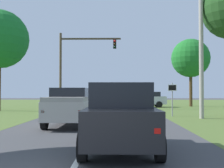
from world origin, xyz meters
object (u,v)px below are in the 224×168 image
pickup_truck_lead (71,106)px  traffic_light (76,59)px  utility_pole_right (201,47)px  keep_moving_sign (172,95)px  crossing_suv_far (146,99)px  oak_tree_right (191,58)px  red_suv_near (121,115)px

pickup_truck_lead → traffic_light: size_ratio=0.66×
traffic_light → utility_pole_right: bearing=-48.5°
pickup_truck_lead → traffic_light: traffic_light is taller
keep_moving_sign → utility_pole_right: size_ratio=0.25×
crossing_suv_far → pickup_truck_lead: bearing=-107.1°
traffic_light → oak_tree_right: oak_tree_right is taller
keep_moving_sign → oak_tree_right: oak_tree_right is taller
traffic_light → crossing_suv_far: 8.99m
keep_moving_sign → crossing_suv_far: bearing=92.9°
pickup_truck_lead → keep_moving_sign: size_ratio=2.17×
pickup_truck_lead → traffic_light: (-1.86, 14.97, 4.00)m
keep_moving_sign → traffic_light: bearing=131.1°
keep_moving_sign → crossing_suv_far: 12.28m
red_suv_near → oak_tree_right: 27.49m
red_suv_near → utility_pole_right: (5.29, 10.25, 3.57)m
red_suv_near → traffic_light: bearing=101.5°
oak_tree_right → crossing_suv_far: 7.31m
red_suv_near → utility_pole_right: bearing=62.7°
crossing_suv_far → utility_pole_right: (2.17, -13.89, 3.69)m
traffic_light → utility_pole_right: size_ratio=0.84×
pickup_truck_lead → utility_pole_right: 9.47m
oak_tree_right → utility_pole_right: bearing=-101.6°
red_suv_near → keep_moving_sign: (3.73, 11.89, 0.48)m
utility_pole_right → crossing_suv_far: bearing=98.9°
pickup_truck_lead → oak_tree_right: size_ratio=0.65×
traffic_light → oak_tree_right: bearing=20.1°
crossing_suv_far → red_suv_near: bearing=-97.4°
pickup_truck_lead → keep_moving_sign: 8.47m
crossing_suv_far → oak_tree_right: bearing=16.7°
keep_moving_sign → utility_pole_right: (1.56, -1.64, 3.09)m
traffic_light → utility_pole_right: utility_pole_right is taller
utility_pole_right → traffic_light: bearing=131.5°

